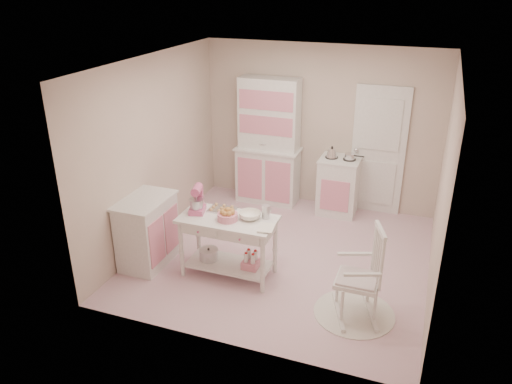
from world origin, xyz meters
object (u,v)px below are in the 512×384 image
hutch (268,142)px  bread_basket (228,217)px  base_cabinet (147,231)px  stand_mixer (197,200)px  stove (338,186)px  rocking_chair (358,272)px  work_table (228,246)px

hutch → bread_basket: size_ratio=8.32×
hutch → base_cabinet: 2.63m
base_cabinet → bread_basket: size_ratio=3.68×
hutch → stand_mixer: bearing=-93.9°
base_cabinet → stand_mixer: size_ratio=2.71×
stove → bread_basket: bearing=-111.5°
stove → hutch: bearing=177.6°
bread_basket → rocking_chair: bearing=-7.9°
bread_basket → stove: bearing=68.5°
bread_basket → stand_mixer: bearing=171.0°
hutch → bread_basket: bearing=-83.2°
rocking_chair → bread_basket: 1.68m
work_table → stand_mixer: bearing=177.3°
stand_mixer → bread_basket: (0.44, -0.07, -0.12)m
work_table → hutch: bearing=96.5°
rocking_chair → work_table: size_ratio=0.92×
rocking_chair → work_table: 1.69m
rocking_chair → work_table: (-1.66, 0.28, -0.15)m
hutch → work_table: hutch is taller
stove → work_table: stove is taller
rocking_chair → stove: bearing=85.7°
hutch → rocking_chair: hutch is taller
hutch → stand_mixer: 2.31m
stand_mixer → stove: bearing=45.4°
stand_mixer → hutch: bearing=72.6°
stove → base_cabinet: size_ratio=1.00×
base_cabinet → work_table: bearing=5.1°
rocking_chair → stand_mixer: (-2.08, 0.30, 0.42)m
work_table → stove: bearing=67.6°
rocking_chair → stand_mixer: 2.14m
base_cabinet → rocking_chair: (2.77, -0.18, 0.09)m
hutch → bread_basket: hutch is taller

